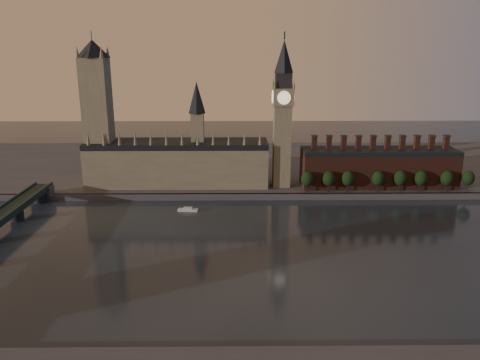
{
  "coord_description": "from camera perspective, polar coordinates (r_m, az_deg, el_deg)",
  "views": [
    {
      "loc": [
        -23.12,
        -215.53,
        100.35
      ],
      "look_at": [
        -20.31,
        55.0,
        23.86
      ],
      "focal_mm": 35.0,
      "sensor_mm": 36.0,
      "label": 1
    }
  ],
  "objects": [
    {
      "name": "embankment_tree_4",
      "position": [
        342.49,
        18.95,
        0.22
      ],
      "size": [
        8.6,
        8.6,
        14.88
      ],
      "color": "black",
      "rests_on": "north_bank"
    },
    {
      "name": "embankment_tree_7",
      "position": [
        360.54,
        26.05,
        0.21
      ],
      "size": [
        8.6,
        8.6,
        14.88
      ],
      "color": "black",
      "rests_on": "north_bank"
    },
    {
      "name": "chimney_block",
      "position": [
        351.31,
        16.5,
        1.54
      ],
      "size": [
        110.0,
        25.0,
        37.0
      ],
      "color": "#4C261D",
      "rests_on": "north_bank"
    },
    {
      "name": "embankment_tree_2",
      "position": [
        331.2,
        13.02,
        0.16
      ],
      "size": [
        8.6,
        8.6,
        14.88
      ],
      "color": "black",
      "rests_on": "north_bank"
    },
    {
      "name": "ground",
      "position": [
        238.87,
        5.08,
        -9.12
      ],
      "size": [
        900.0,
        900.0,
        0.0
      ],
      "primitive_type": "plane",
      "color": "black",
      "rests_on": "ground"
    },
    {
      "name": "embankment_tree_3",
      "position": [
        336.8,
        16.49,
        0.17
      ],
      "size": [
        8.6,
        8.6,
        14.88
      ],
      "color": "black",
      "rests_on": "north_bank"
    },
    {
      "name": "embankment_tree_5",
      "position": [
        347.24,
        21.2,
        0.21
      ],
      "size": [
        8.6,
        8.6,
        14.88
      ],
      "color": "black",
      "rests_on": "north_bank"
    },
    {
      "name": "embankment_tree_1",
      "position": [
        328.21,
        10.78,
        0.15
      ],
      "size": [
        8.6,
        8.6,
        14.88
      ],
      "color": "black",
      "rests_on": "north_bank"
    },
    {
      "name": "embankment_tree_0",
      "position": [
        325.11,
        8.21,
        0.12
      ],
      "size": [
        8.6,
        8.6,
        14.88
      ],
      "color": "black",
      "rests_on": "north_bank"
    },
    {
      "name": "big_ben",
      "position": [
        330.1,
        5.22,
        8.15
      ],
      "size": [
        15.0,
        15.0,
        107.0
      ],
      "color": "gray",
      "rests_on": "north_bank"
    },
    {
      "name": "embankment_tree_6",
      "position": [
        353.78,
        23.91,
        0.19
      ],
      "size": [
        8.6,
        8.6,
        14.88
      ],
      "color": "black",
      "rests_on": "north_bank"
    },
    {
      "name": "river_boat",
      "position": [
        300.71,
        -6.37,
        -3.61
      ],
      "size": [
        13.07,
        4.82,
        2.56
      ],
      "rotation": [
        0.0,
        0.0,
        -0.09
      ],
      "color": "silver",
      "rests_on": "ground"
    },
    {
      "name": "victoria_tower",
      "position": [
        346.9,
        -16.99,
        8.28
      ],
      "size": [
        24.0,
        24.0,
        108.0
      ],
      "color": "gray",
      "rests_on": "north_bank"
    },
    {
      "name": "palace_of_westminster",
      "position": [
        342.2,
        -7.52,
        2.35
      ],
      "size": [
        130.0,
        30.3,
        74.0
      ],
      "color": "gray",
      "rests_on": "north_bank"
    },
    {
      "name": "north_bank",
      "position": [
        406.34,
        2.69,
        1.76
      ],
      "size": [
        900.0,
        182.0,
        4.0
      ],
      "color": "#4C4C52",
      "rests_on": "ground"
    }
  ]
}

